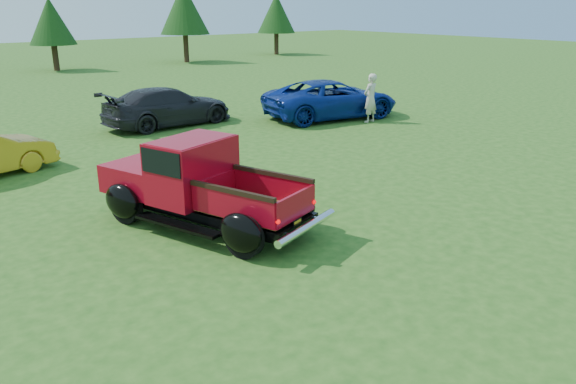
% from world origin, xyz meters
% --- Properties ---
extents(ground, '(120.00, 120.00, 0.00)m').
position_xyz_m(ground, '(0.00, 0.00, 0.00)').
color(ground, '#214C15').
rests_on(ground, ground).
extents(tree_mid_right, '(2.82, 2.82, 4.40)m').
position_xyz_m(tree_mid_right, '(6.00, 30.00, 2.97)').
color(tree_mid_right, '#332114').
rests_on(tree_mid_right, ground).
extents(tree_east, '(3.46, 3.46, 5.40)m').
position_xyz_m(tree_east, '(15.00, 29.50, 3.66)').
color(tree_east, '#332114').
rests_on(tree_east, ground).
extents(tree_far_east, '(3.07, 3.07, 4.80)m').
position_xyz_m(tree_far_east, '(24.00, 30.50, 3.25)').
color(tree_far_east, '#332114').
rests_on(tree_far_east, ground).
extents(pickup_truck, '(3.14, 4.73, 1.65)m').
position_xyz_m(pickup_truck, '(-0.44, 1.90, 0.78)').
color(pickup_truck, black).
rests_on(pickup_truck, ground).
extents(show_car_grey, '(4.62, 2.06, 1.32)m').
position_xyz_m(show_car_grey, '(3.49, 10.40, 0.66)').
color(show_car_grey, black).
rests_on(show_car_grey, ground).
extents(show_car_blue, '(5.37, 3.25, 1.39)m').
position_xyz_m(show_car_blue, '(8.79, 7.83, 0.70)').
color(show_car_blue, navy).
rests_on(show_car_blue, ground).
extents(spectator, '(0.68, 0.50, 1.71)m').
position_xyz_m(spectator, '(9.31, 6.39, 0.86)').
color(spectator, beige).
rests_on(spectator, ground).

